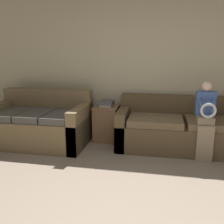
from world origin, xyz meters
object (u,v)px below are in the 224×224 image
couch_main (183,130)px  side_shelf (106,123)px  couch_side (40,124)px  child_left_seated (205,117)px  book_stack (107,103)px

couch_main → side_shelf: couch_main is taller
couch_side → child_left_seated: size_ratio=1.44×
child_left_seated → side_shelf: 1.69m
child_left_seated → couch_main: bearing=126.3°
book_stack → couch_side: bearing=-161.2°
couch_main → couch_side: couch_side is taller
child_left_seated → side_shelf: bearing=161.9°
couch_main → book_stack: 1.37m
couch_main → child_left_seated: (0.26, -0.36, 0.32)m
book_stack → couch_main: bearing=-6.7°
side_shelf → book_stack: 0.35m
couch_main → child_left_seated: size_ratio=1.86×
child_left_seated → book_stack: 1.66m
child_left_seated → side_shelf: (-1.58, 0.52, -0.31)m
couch_side → book_stack: size_ratio=5.28×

